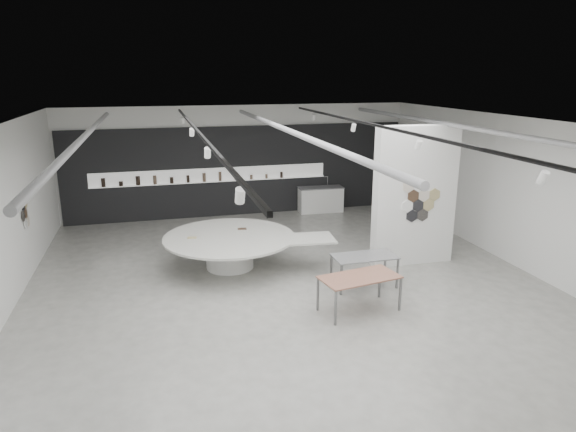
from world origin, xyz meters
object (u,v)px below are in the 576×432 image
object	(u,v)px
partition_column	(415,196)
display_island	(232,247)
sample_table_stone	(365,258)
kitchen_counter	(321,199)
sample_table_wood	(360,279)

from	to	relation	value
partition_column	display_island	distance (m)	4.85
display_island	sample_table_stone	xyz separation A→B (m)	(2.79, -1.99, 0.14)
partition_column	sample_table_stone	size ratio (longest dim) A/B	2.44
display_island	sample_table_stone	size ratio (longest dim) A/B	2.99
display_island	partition_column	bearing A→B (deg)	-4.99
sample_table_stone	partition_column	bearing A→B (deg)	32.07
sample_table_stone	kitchen_counter	size ratio (longest dim) A/B	0.91
sample_table_wood	sample_table_stone	xyz separation A→B (m)	(0.61, 1.17, -0.02)
kitchen_counter	display_island	bearing A→B (deg)	-128.14
sample_table_wood	sample_table_stone	distance (m)	1.32
display_island	sample_table_wood	xyz separation A→B (m)	(2.17, -3.16, 0.16)
partition_column	sample_table_stone	xyz separation A→B (m)	(-1.82, -1.14, -1.11)
sample_table_stone	kitchen_counter	distance (m)	6.76
display_island	sample_table_wood	bearing A→B (deg)	-50.01
partition_column	display_island	size ratio (longest dim) A/B	0.82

